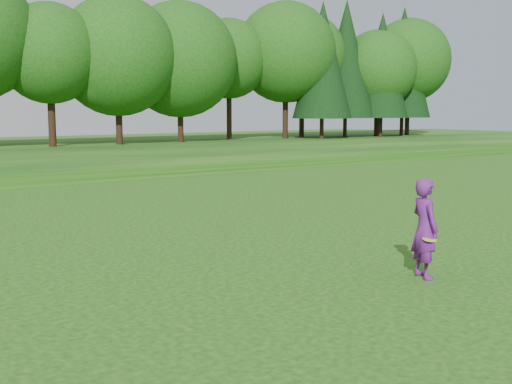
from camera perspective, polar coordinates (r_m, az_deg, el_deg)
ground at (r=9.66m, az=0.40°, el=-11.79°), size 140.00×140.00×0.00m
woman at (r=12.47m, az=14.76°, el=-3.16°), size 0.65×0.80×1.89m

